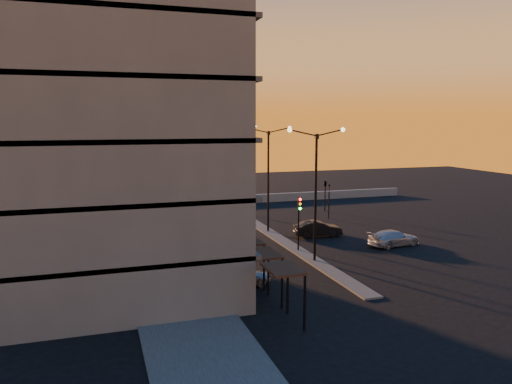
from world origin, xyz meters
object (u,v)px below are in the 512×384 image
object	(u,v)px
traffic_light_main	(299,215)
streetlamp_mid	(268,171)
car_sedan	(318,229)
car_wagon	(394,238)
car_hatchback	(240,275)

from	to	relation	value
traffic_light_main	streetlamp_mid	bearing A→B (deg)	90.00
car_sedan	car_wagon	size ratio (longest dim) A/B	0.94
car_sedan	car_wagon	world-z (taller)	car_sedan
streetlamp_mid	car_wagon	distance (m)	12.18
streetlamp_mid	car_hatchback	distance (m)	15.60
car_sedan	car_hatchback	bearing A→B (deg)	143.10
streetlamp_mid	traffic_light_main	world-z (taller)	streetlamp_mid
car_hatchback	streetlamp_mid	bearing A→B (deg)	-18.13
car_sedan	car_wagon	bearing A→B (deg)	-130.61
car_sedan	car_wagon	distance (m)	6.59
car_hatchback	car_sedan	xyz separation A→B (m)	(10.05, 10.42, 0.05)
streetlamp_mid	car_sedan	xyz separation A→B (m)	(3.55, -2.88, -4.91)
traffic_light_main	car_sedan	size ratio (longest dim) A/B	1.02
traffic_light_main	car_sedan	distance (m)	5.96
streetlamp_mid	car_hatchback	size ratio (longest dim) A/B	2.54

